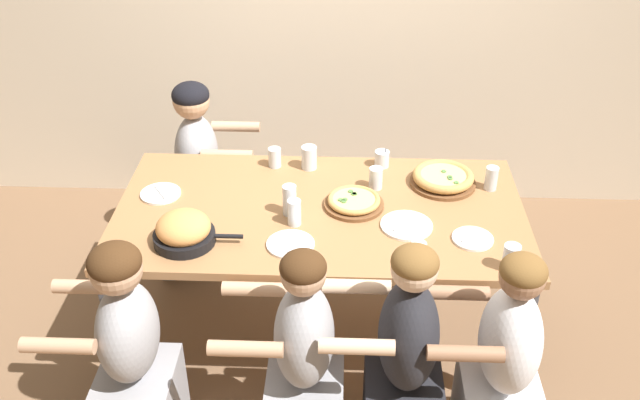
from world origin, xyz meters
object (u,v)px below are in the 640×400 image
skillet_bowl (184,231)px  diner_near_left (133,361)px  empty_plate_d (473,239)px  cocktail_glass_blue (382,160)px  drinking_glass_e (511,259)px  empty_plate_b (161,194)px  drinking_glass_h (294,213)px  diner_near_center (304,370)px  pizza_board_second (354,202)px  drinking_glass_g (418,256)px  pizza_board_main (443,178)px  drinking_glass_b (290,202)px  diner_near_midright (404,370)px  drinking_glass_c (491,178)px  empty_plate_c (291,244)px  empty_plate_a (407,225)px  drinking_glass_d (309,159)px  diner_near_right (502,375)px  drinking_glass_f (376,179)px  drinking_glass_a (275,159)px  diner_far_left (200,178)px

skillet_bowl → diner_near_left: diner_near_left is taller
empty_plate_d → cocktail_glass_blue: size_ratio=1.72×
drinking_glass_e → diner_near_left: size_ratio=0.11×
empty_plate_b → drinking_glass_e: size_ratio=1.66×
drinking_glass_h → diner_near_center: 0.71m
pizza_board_second → drinking_glass_g: size_ratio=2.44×
skillet_bowl → empty_plate_b: skillet_bowl is taller
pizza_board_main → cocktail_glass_blue: cocktail_glass_blue is taller
pizza_board_main → drinking_glass_g: bearing=-104.7°
drinking_glass_b → diner_near_center: bearing=-81.5°
skillet_bowl → diner_near_midright: 1.11m
cocktail_glass_blue → diner_near_center: diner_near_center is taller
drinking_glass_c → pizza_board_second: bearing=-164.7°
empty_plate_c → drinking_glass_h: drinking_glass_h is taller
empty_plate_d → pizza_board_main: bearing=100.2°
empty_plate_a → drinking_glass_d: (-0.47, 0.51, 0.05)m
empty_plate_a → empty_plate_d: bearing=-17.7°
drinking_glass_d → diner_near_left: (-0.67, -1.11, -0.35)m
cocktail_glass_blue → diner_near_right: diner_near_right is taller
empty_plate_c → drinking_glass_e: 0.93m
empty_plate_b → drinking_glass_f: size_ratio=1.78×
empty_plate_c → drinking_glass_d: drinking_glass_d is taller
pizza_board_second → drinking_glass_f: (0.11, 0.17, 0.02)m
empty_plate_d → drinking_glass_a: drinking_glass_a is taller
skillet_bowl → drinking_glass_a: skillet_bowl is taller
drinking_glass_c → diner_near_center: size_ratio=0.11×
pizza_board_main → empty_plate_d: 0.48m
drinking_glass_g → diner_far_left: bearing=135.3°
empty_plate_b → diner_far_left: diner_far_left is taller
empty_plate_a → drinking_glass_g: 0.29m
empty_plate_a → drinking_glass_d: bearing=132.5°
pizza_board_second → diner_near_left: (-0.90, -0.76, -0.32)m
diner_far_left → diner_near_center: 1.61m
diner_far_left → empty_plate_a: bearing=52.9°
pizza_board_main → drinking_glass_a: bearing=170.2°
pizza_board_main → diner_near_midright: 1.05m
empty_plate_d → skillet_bowl: bearing=-176.9°
empty_plate_d → drinking_glass_c: (0.14, 0.44, 0.05)m
pizza_board_main → drinking_glass_c: bearing=-8.3°
empty_plate_a → empty_plate_c: same height
diner_near_center → drinking_glass_g: bearing=-56.4°
empty_plate_b → drinking_glass_b: (0.64, -0.14, 0.06)m
empty_plate_b → diner_near_right: diner_near_right is taller
skillet_bowl → cocktail_glass_blue: bearing=38.6°
drinking_glass_c → drinking_glass_d: (-0.90, 0.17, -0.01)m
empty_plate_a → diner_near_right: bearing=-58.1°
pizza_board_second → diner_near_midright: diner_near_midright is taller
drinking_glass_b → drinking_glass_a: bearing=104.2°
empty_plate_c → diner_near_center: size_ratio=0.20×
pizza_board_main → empty_plate_b: (-1.38, -0.15, -0.03)m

